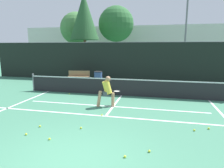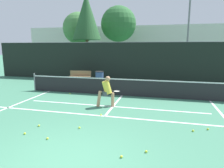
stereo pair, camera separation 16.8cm
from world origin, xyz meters
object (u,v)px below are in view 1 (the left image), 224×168
Objects in this scene: parked_car at (131,68)px; player_practicing at (107,90)px; courtside_bench at (79,76)px; trash_bin at (98,77)px.

player_practicing is at bearing -88.13° from parked_car.
courtside_bench is at bearing 106.75° from player_practicing.
trash_bin is at bearing 94.53° from player_practicing.
trash_bin is 0.21× the size of parked_car.
player_practicing is 10.79m from parked_car.
trash_bin is (1.62, -0.26, -0.01)m from courtside_bench.
player_practicing is 6.71m from courtside_bench.
player_practicing reaches higher than parked_car.
courtside_bench is (-3.66, 5.61, -0.28)m from player_practicing.
parked_car is at bearing 72.75° from trash_bin.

